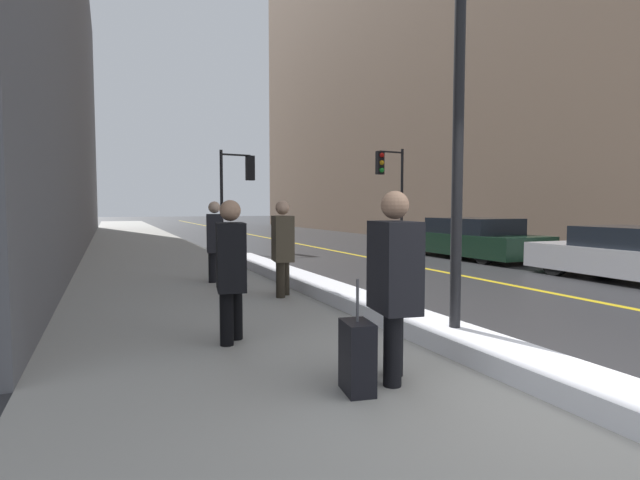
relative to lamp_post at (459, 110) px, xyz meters
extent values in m
plane|color=#2D2D30|center=(-0.25, -1.72, -2.57)|extent=(160.00, 160.00, 0.00)
cube|color=#9E9B93|center=(-2.25, 13.28, -2.56)|extent=(4.00, 80.00, 0.01)
cube|color=gold|center=(3.75, 13.28, -2.57)|extent=(0.16, 80.00, 0.00)
cube|color=white|center=(-0.06, 3.52, -2.47)|extent=(0.64, 12.12, 0.21)
cube|color=#846B56|center=(12.75, 20.28, 7.30)|extent=(6.00, 36.00, 19.74)
cylinder|color=black|center=(0.00, 0.00, -0.57)|extent=(0.12, 0.12, 3.99)
cylinder|color=black|center=(0.24, 13.40, -0.79)|extent=(0.11, 0.11, 3.56)
cylinder|color=black|center=(0.79, 13.47, 0.84)|extent=(1.10, 0.21, 0.07)
cube|color=black|center=(1.33, 13.54, 0.39)|extent=(0.32, 0.24, 0.90)
sphere|color=red|center=(1.32, 13.66, 0.67)|extent=(0.19, 0.19, 0.19)
sphere|color=orange|center=(1.32, 13.66, 0.39)|extent=(0.19, 0.19, 0.19)
sphere|color=green|center=(1.32, 13.66, 0.10)|extent=(0.19, 0.19, 0.19)
cylinder|color=black|center=(7.41, 12.84, -0.65)|extent=(0.11, 0.11, 3.85)
cylinder|color=black|center=(6.86, 12.78, 1.13)|extent=(1.10, 0.19, 0.07)
cube|color=black|center=(6.31, 12.72, 0.68)|extent=(0.32, 0.23, 0.90)
sphere|color=red|center=(6.33, 12.60, 0.97)|extent=(0.19, 0.19, 0.19)
sphere|color=orange|center=(6.33, 12.60, 0.68)|extent=(0.19, 0.19, 0.19)
sphere|color=green|center=(6.33, 12.60, 0.39)|extent=(0.19, 0.19, 0.19)
cylinder|color=black|center=(-1.14, -0.61, -2.12)|extent=(0.16, 0.16, 0.90)
cylinder|color=black|center=(-1.30, -0.83, -2.12)|extent=(0.16, 0.16, 0.90)
cube|color=black|center=(-1.22, -0.72, -1.55)|extent=(0.40, 0.58, 0.78)
sphere|color=tan|center=(-1.22, -0.72, -1.02)|extent=(0.24, 0.24, 0.24)
cylinder|color=black|center=(-2.17, 1.17, -2.14)|extent=(0.15, 0.15, 0.86)
cylinder|color=black|center=(-2.32, 0.96, -2.14)|extent=(0.15, 0.15, 0.86)
cube|color=black|center=(-2.25, 1.06, -1.59)|extent=(0.38, 0.56, 0.75)
sphere|color=tan|center=(-2.25, 1.06, -1.08)|extent=(0.23, 0.23, 0.23)
cylinder|color=#2A241B|center=(-0.71, 3.69, -2.13)|extent=(0.15, 0.15, 0.88)
cylinder|color=#2A241B|center=(-0.86, 3.48, -2.13)|extent=(0.15, 0.15, 0.88)
cube|color=#473D2D|center=(-0.78, 3.59, -1.57)|extent=(0.39, 0.57, 0.77)
sphere|color=tan|center=(-0.78, 3.59, -1.05)|extent=(0.24, 0.24, 0.24)
cube|color=black|center=(-0.73, 3.95, -1.74)|extent=(0.13, 0.23, 0.28)
cylinder|color=black|center=(-1.44, 5.82, -2.13)|extent=(0.15, 0.15, 0.88)
cylinder|color=black|center=(-1.60, 5.60, -2.13)|extent=(0.15, 0.15, 0.88)
cube|color=black|center=(-1.52, 5.71, -1.57)|extent=(0.39, 0.57, 0.77)
sphere|color=beige|center=(-1.52, 5.71, -1.04)|extent=(0.24, 0.24, 0.24)
cube|color=#B2B2B7|center=(6.44, 2.37, -2.15)|extent=(1.90, 4.40, 0.56)
cylinder|color=black|center=(5.68, 3.74, -2.25)|extent=(0.20, 0.65, 0.64)
cylinder|color=black|center=(7.26, 3.70, -2.25)|extent=(0.20, 0.65, 0.64)
cube|color=black|center=(6.51, 7.59, -2.13)|extent=(1.93, 4.81, 0.61)
cube|color=black|center=(6.51, 7.47, -1.60)|extent=(1.74, 2.52, 0.46)
cylinder|color=black|center=(5.69, 9.06, -2.26)|extent=(0.21, 0.63, 0.62)
cylinder|color=black|center=(7.28, 9.08, -2.26)|extent=(0.21, 0.63, 0.62)
cylinder|color=black|center=(5.74, 6.09, -2.26)|extent=(0.21, 0.63, 0.62)
cylinder|color=black|center=(7.34, 6.12, -2.26)|extent=(0.21, 0.63, 0.62)
cube|color=black|center=(-1.64, -0.85, -2.27)|extent=(0.27, 0.39, 0.60)
cylinder|color=#4C4C51|center=(-1.64, -0.85, -1.80)|extent=(0.02, 0.02, 0.35)
camera|label=1|loc=(-3.49, -4.42, -1.04)|focal=28.00mm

